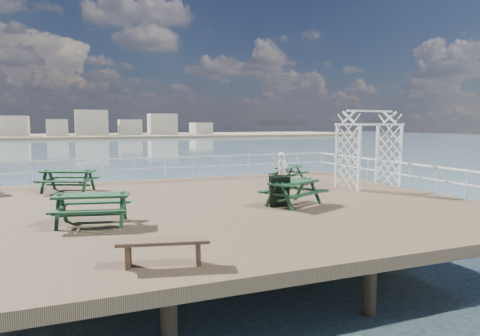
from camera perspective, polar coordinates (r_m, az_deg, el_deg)
name	(u,v)px	position (r m, az deg, el deg)	size (l,w,h in m)	color
ground	(206,208)	(14.72, -4.51, -5.32)	(18.00, 14.00, 0.30)	brown
sea_backdrop	(125,132)	(148.85, -15.14, 4.60)	(300.00, 300.00, 9.20)	#3A5561
railing	(185,170)	(16.99, -7.31, -0.33)	(17.77, 13.76, 1.10)	silver
picnic_table_b	(68,176)	(18.36, -21.96, -1.04)	(2.48, 2.29, 0.97)	#14391D
picnic_table_c	(289,171)	(20.14, 6.51, -0.37)	(2.09, 2.01, 0.79)	#14391D
picnic_table_d	(92,203)	(12.23, -19.14, -4.38)	(2.23, 1.94, 0.94)	#14391D
picnic_table_e	(294,188)	(14.36, 7.19, -2.62)	(2.38, 2.20, 0.93)	#14391D
flat_bench_near	(163,246)	(8.49, -10.18, -10.23)	(1.82, 0.80, 0.51)	brown
trellis_arbor	(369,153)	(19.07, 16.80, 1.92)	(2.80, 1.76, 3.28)	silver
sandwich_board	(279,192)	(14.02, 5.26, -3.16)	(0.74, 0.62, 1.04)	black
person	(282,170)	(18.09, 5.67, -0.31)	(0.55, 0.36, 1.50)	white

